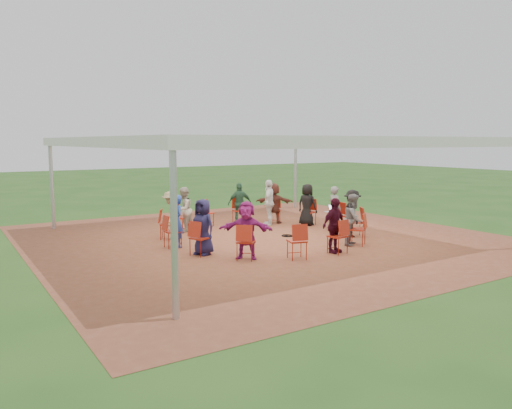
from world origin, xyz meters
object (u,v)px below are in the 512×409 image
chair_13 (356,222)px  person_seated_6 (177,221)px  chair_3 (239,211)px  cable_coil (288,236)px  chair_12 (357,229)px  person_seated_8 (246,230)px  chair_2 (274,210)px  chair_9 (246,242)px  chair_7 (173,232)px  chair_11 (338,237)px  person_seated_4 (184,210)px  person_seated_2 (274,203)px  chair_0 (338,216)px  chair_1 (309,212)px  person_seated_9 (334,225)px  person_seated_1 (307,205)px  chair_5 (180,218)px  laptop (331,210)px  chair_10 (297,241)px  person_seated_11 (352,213)px  person_seated_10 (353,219)px  chair_6 (167,224)px  person_seated_0 (335,208)px  person_seated_7 (203,227)px  person_seated_5 (171,215)px  standing_person (269,202)px  chair_8 (200,238)px

chair_13 → person_seated_6: size_ratio=0.63×
chair_3 → cable_coil: size_ratio=2.27×
chair_12 → person_seated_8: bearing=139.9°
chair_2 → chair_9: size_ratio=1.00×
chair_12 → chair_7: bearing=115.7°
chair_11 → person_seated_4: (-2.05, 5.03, 0.28)m
person_seated_2 → person_seated_6: bearing=64.3°
chair_0 → chair_1: same height
person_seated_9 → chair_0: bearing=37.0°
person_seated_1 → chair_5: bearing=50.4°
cable_coil → laptop: size_ratio=1.12×
chair_10 → person_seated_11: bearing=40.1°
person_seated_1 → person_seated_9: size_ratio=1.00×
chair_12 → chair_5: bearing=90.0°
cable_coil → chair_12: bearing=-67.6°
person_seated_2 → person_seated_8: (-3.63, -4.06, 0.00)m
chair_0 → person_seated_10: bearing=151.7°
chair_6 → person_seated_9: 5.02m
chair_13 → cable_coil: (-1.71, 1.16, -0.43)m
chair_13 → person_seated_11: (-0.10, 0.06, 0.28)m
chair_2 → person_seated_0: size_ratio=0.63×
chair_0 → chair_12: bearing=154.3°
person_seated_6 → person_seated_7: (0.20, -1.20, 0.00)m
chair_3 → person_seated_8: bearing=77.4°
chair_13 → person_seated_5: size_ratio=0.63×
chair_11 → chair_7: bearing=128.6°
person_seated_2 → standing_person: 0.41m
person_seated_5 → chair_6: bearing=-90.0°
chair_9 → person_seated_9: 2.43m
chair_10 → person_seated_4: size_ratio=0.63×
chair_6 → standing_person: standing_person is taller
chair_10 → person_seated_2: person_seated_2 is taller
chair_6 → chair_10: 4.45m
person_seated_1 → laptop: bearing=159.7°
chair_7 → chair_8: bearing=12.9°
chair_8 → person_seated_8: bearing=18.3°
person_seated_4 → chair_12: bearing=90.0°
chair_2 → person_seated_4: person_seated_4 is taller
person_seated_10 → chair_12: bearing=-90.0°
chair_1 → person_seated_5: bearing=64.9°
chair_0 → chair_3: (-2.05, 2.89, 0.00)m
person_seated_0 → person_seated_9: size_ratio=1.00×
chair_3 → chair_9: size_ratio=1.00×
chair_10 → chair_3: bearing=90.0°
chair_11 → person_seated_2: (1.34, 4.83, 0.28)m
chair_3 → chair_11: bearing=102.9°
chair_9 → chair_12: 3.55m
person_seated_5 → cable_coil: bearing=93.1°
person_seated_9 → chair_1: bearing=50.4°
chair_2 → chair_7: (-4.74, -1.96, 0.00)m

